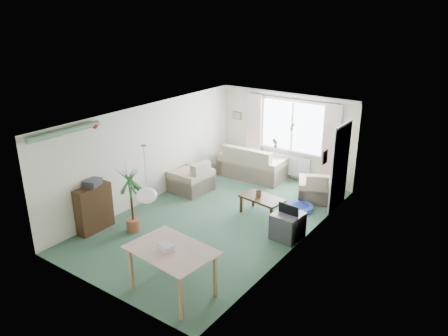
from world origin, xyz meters
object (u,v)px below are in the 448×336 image
Objects in this scene: bookshelf at (94,208)px; armchair_left at (191,176)px; armchair_corner at (316,185)px; coffee_table at (262,206)px; tv_cube at (288,226)px; sofa at (253,161)px; dining_table at (173,272)px; pet_bed at (300,208)px; houseplant at (131,199)px.

armchair_left is at bearing 82.00° from bookshelf.
armchair_corner is at bearing 51.27° from bookshelf.
bookshelf is (-3.23, -4.19, 0.12)m from armchair_corner.
tv_cube is (0.97, -0.60, 0.05)m from coffee_table.
sofa reaches higher than coffee_table.
armchair_corner is at bearing 118.26° from armchair_left.
dining_table is at bearing 106.39° from sofa.
armchair_corner is 0.91× the size of armchair_left.
dining_table reaches higher than pet_bed.
dining_table is (0.27, -3.38, 0.19)m from coffee_table.
sofa is 1.82× the size of bookshelf.
bookshelf is (-1.12, -4.65, 0.05)m from sofa.
armchair_corner is at bearing 85.47° from dining_table.
pet_bed is at bearing 104.56° from armchair_left.
houseplant is 3.31m from tv_cube.
sofa is 4.78m from bookshelf.
dining_table is (1.72, -5.35, -0.05)m from sofa.
pet_bed is at bearing 108.96° from tv_cube.
coffee_table is at bearing 41.24° from armchair_corner.
armchair_corner is at bearing 102.77° from tv_cube.
houseplant is (-0.42, -4.21, 0.28)m from sofa.
armchair_corner is 1.40× the size of tv_cube.
coffee_table is at bearing 89.03° from armchair_left.
armchair_corner is at bearing 87.37° from pet_bed.
bookshelf reaches higher than sofa.
pet_bed is at bearing 147.86° from sofa.
houseplant is 1.13× the size of dining_table.
armchair_corner is 1.66m from coffee_table.
coffee_table is 1.14m from tv_cube.
dining_table is 4.15m from pet_bed.
dining_table is at bearing 38.28° from armchair_left.
armchair_corner is 0.57× the size of houseplant.
sofa is 3.05× the size of pet_bed.
pet_bed is (0.62, 0.74, -0.16)m from coffee_table.
pet_bed is (2.07, -1.23, -0.40)m from sofa.
coffee_table is (1.45, -1.97, -0.24)m from sofa.
pet_bed is at bearing 49.89° from coffee_table.
houseplant reaches higher than coffee_table.
armchair_left is 0.71× the size of dining_table.
dining_table reaches higher than armchair_corner.
tv_cube is (3.20, -0.76, -0.14)m from armchair_left.
armchair_corner is at bearing 166.48° from sofa.
bookshelf reaches higher than armchair_left.
sofa is 1.24× the size of houseplant.
houseplant is 2.44m from dining_table.
armchair_corner is 5.29m from bookshelf.
coffee_table is 3.40m from dining_table.
houseplant is at bearing -145.50° from tv_cube.
houseplant reaches higher than bookshelf.
pet_bed is at bearing 45.79° from bookshelf.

